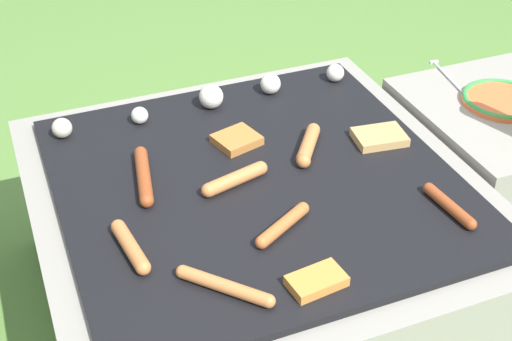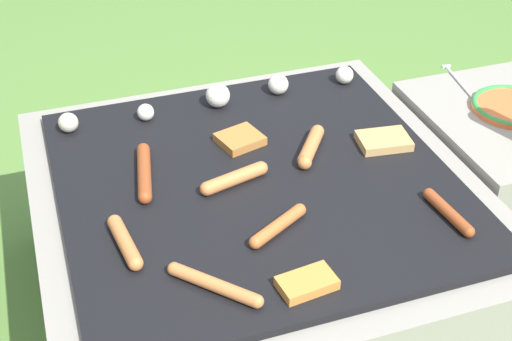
# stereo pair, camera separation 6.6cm
# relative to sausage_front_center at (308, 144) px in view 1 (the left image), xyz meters

# --- Properties ---
(ground_plane) EXTENTS (14.00, 14.00, 0.00)m
(ground_plane) POSITION_rel_sausage_front_center_xyz_m (-0.15, -0.06, -0.42)
(ground_plane) COLOR #567F38
(grill) EXTENTS (0.94, 0.94, 0.40)m
(grill) POSITION_rel_sausage_front_center_xyz_m (-0.15, -0.06, -0.22)
(grill) COLOR gray
(grill) RESTS_ON ground_plane
(side_ledge) EXTENTS (0.43, 0.48, 0.40)m
(side_ledge) POSITION_rel_sausage_front_center_xyz_m (0.54, -0.01, -0.22)
(side_ledge) COLOR gray
(side_ledge) RESTS_ON ground_plane
(sausage_front_left) EXTENTS (0.16, 0.06, 0.03)m
(sausage_front_left) POSITION_rel_sausage_front_center_xyz_m (-0.20, -0.06, -0.00)
(sausage_front_left) COLOR #C6753D
(sausage_front_left) RESTS_ON grill
(sausage_front_center) EXTENTS (0.11, 0.13, 0.03)m
(sausage_front_center) POSITION_rel_sausage_front_center_xyz_m (0.00, 0.00, 0.00)
(sausage_front_center) COLOR #C6753D
(sausage_front_center) RESTS_ON grill
(sausage_front_right) EXTENTS (0.14, 0.15, 0.02)m
(sausage_front_right) POSITION_rel_sausage_front_center_xyz_m (-0.32, -0.35, -0.00)
(sausage_front_right) COLOR #C6753D
(sausage_front_right) RESTS_ON grill
(sausage_back_center) EXTENTS (0.04, 0.15, 0.02)m
(sausage_back_center) POSITION_rel_sausage_front_center_xyz_m (0.17, -0.30, -0.00)
(sausage_back_center) COLOR #93421E
(sausage_back_center) RESTS_ON grill
(sausage_mid_left) EXTENTS (0.06, 0.20, 0.03)m
(sausage_mid_left) POSITION_rel_sausage_front_center_xyz_m (-0.37, 0.02, -0.00)
(sausage_mid_left) COLOR #93421E
(sausage_mid_left) RESTS_ON grill
(sausage_back_left) EXTENTS (0.04, 0.16, 0.03)m
(sausage_back_left) POSITION_rel_sausage_front_center_xyz_m (-0.45, -0.19, -0.00)
(sausage_back_left) COLOR #C6753D
(sausage_back_left) RESTS_ON grill
(sausage_back_right) EXTENTS (0.14, 0.09, 0.03)m
(sausage_back_right) POSITION_rel_sausage_front_center_xyz_m (-0.16, -0.23, -0.00)
(sausage_back_right) COLOR #B7602D
(sausage_back_right) RESTS_ON grill
(bread_slice_center) EXTENTS (0.11, 0.11, 0.02)m
(bread_slice_center) POSITION_rel_sausage_front_center_xyz_m (-0.14, 0.09, -0.01)
(bread_slice_center) COLOR #B27033
(bread_slice_center) RESTS_ON grill
(bread_slice_left) EXTENTS (0.11, 0.07, 0.02)m
(bread_slice_left) POSITION_rel_sausage_front_center_xyz_m (-0.17, -0.39, -0.01)
(bread_slice_left) COLOR #D18438
(bread_slice_left) RESTS_ON grill
(bread_slice_right) EXTENTS (0.12, 0.10, 0.02)m
(bread_slice_right) POSITION_rel_sausage_front_center_xyz_m (0.17, -0.03, -0.01)
(bread_slice_right) COLOR tan
(bread_slice_right) RESTS_ON grill
(mushroom_row) EXTENTS (0.76, 0.07, 0.06)m
(mushroom_row) POSITION_rel_sausage_front_center_xyz_m (-0.13, 0.27, 0.01)
(mushroom_row) COLOR beige
(mushroom_row) RESTS_ON grill
(plate_colorful) EXTENTS (0.20, 0.20, 0.02)m
(plate_colorful) POSITION_rel_sausage_front_center_xyz_m (0.54, 0.01, -0.01)
(plate_colorful) COLOR orange
(plate_colorful) RESTS_ON side_ledge
(fork_utensil) EXTENTS (0.05, 0.20, 0.01)m
(fork_utensil) POSITION_rel_sausage_front_center_xyz_m (0.49, 0.18, -0.01)
(fork_utensil) COLOR silver
(fork_utensil) RESTS_ON side_ledge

